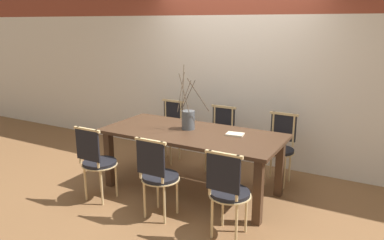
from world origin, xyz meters
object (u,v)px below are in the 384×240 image
(chair_near_center, at_px, (228,190))
(chair_far_center, at_px, (280,145))
(vase_centerpiece, at_px, (188,119))
(book_stack, at_px, (235,134))
(dining_table, at_px, (192,140))

(chair_near_center, xyz_separation_m, chair_far_center, (0.05, 1.55, 0.00))
(chair_near_center, distance_m, vase_centerpiece, 1.32)
(chair_near_center, relative_size, vase_centerpiece, 1.15)
(chair_near_center, relative_size, chair_far_center, 1.00)
(chair_near_center, relative_size, book_stack, 4.21)
(vase_centerpiece, distance_m, book_stack, 0.62)
(chair_far_center, bearing_deg, chair_near_center, 88.07)
(dining_table, distance_m, chair_far_center, 1.18)
(chair_far_center, relative_size, book_stack, 4.21)
(chair_far_center, bearing_deg, dining_table, 41.51)
(dining_table, relative_size, book_stack, 10.09)
(book_stack, bearing_deg, vase_centerpiece, -175.96)
(chair_near_center, height_order, chair_far_center, same)
(dining_table, bearing_deg, vase_centerpiece, 139.45)
(vase_centerpiece, xyz_separation_m, book_stack, (0.61, 0.04, -0.12))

